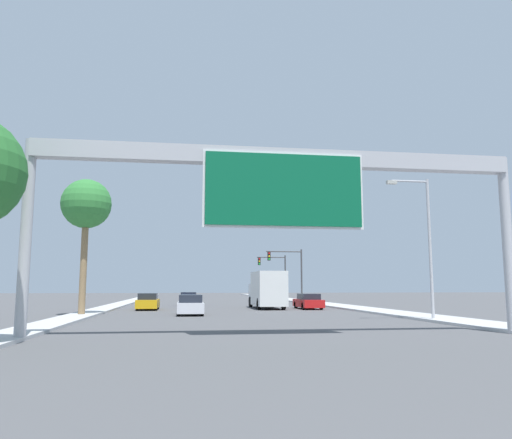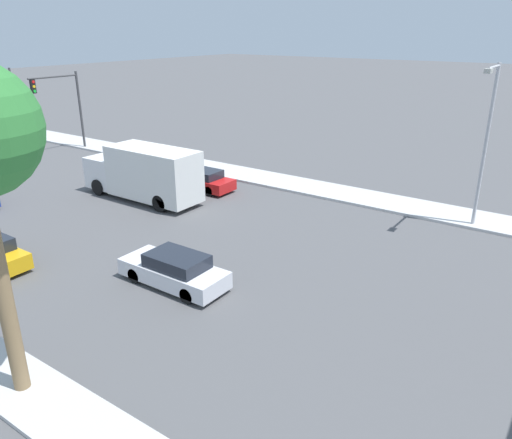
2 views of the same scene
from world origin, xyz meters
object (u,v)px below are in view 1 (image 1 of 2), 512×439
traffic_light_mid_block (276,270)px  street_lamp_right (424,236)px  car_far_center (308,302)px  palm_tree_background (86,206)px  sign_gantry (283,182)px  truck_box_primary (267,290)px  traffic_light_near_intersection (290,267)px  car_mid_center (148,302)px  car_mid_left (188,299)px  car_mid_right (190,305)px

traffic_light_mid_block → street_lamp_right: size_ratio=0.76×
car_far_center → palm_tree_background: bearing=-154.4°
car_far_center → traffic_light_mid_block: 26.44m
sign_gantry → traffic_light_mid_block: bearing=79.9°
car_far_center → traffic_light_mid_block: traffic_light_mid_block is taller
truck_box_primary → street_lamp_right: bearing=-69.6°
sign_gantry → traffic_light_near_intersection: sign_gantry is taller
car_mid_center → traffic_light_mid_block: (15.97, 25.68, 3.60)m
traffic_light_near_intersection → palm_tree_background: (-19.62, -24.64, 3.12)m
truck_box_primary → car_mid_center: bearing=-175.2°
palm_tree_background → traffic_light_near_intersection: bearing=51.5°
car_mid_left → truck_box_primary: bearing=-48.4°
car_mid_left → traffic_light_mid_block: traffic_light_mid_block is taller
sign_gantry → car_mid_left: (-3.50, 33.17, -5.61)m
truck_box_primary → traffic_light_near_intersection: 15.97m
sign_gantry → street_lamp_right: size_ratio=2.43×
car_mid_right → car_far_center: car_mid_right is taller
car_far_center → street_lamp_right: size_ratio=0.57×
sign_gantry → street_lamp_right: 12.76m
truck_box_primary → traffic_light_near_intersection: bearing=70.1°
car_far_center → traffic_light_near_intersection: traffic_light_near_intersection is taller
truck_box_primary → traffic_light_near_intersection: (5.37, 14.80, 2.70)m
car_mid_left → traffic_light_near_intersection: size_ratio=0.72×
sign_gantry → car_mid_center: bearing=106.0°
car_far_center → palm_tree_background: (-17.75, -8.52, 6.85)m
car_mid_right → street_lamp_right: (13.52, -8.49, 4.29)m
car_mid_center → traffic_light_mid_block: size_ratio=0.74×
car_mid_center → street_lamp_right: size_ratio=0.57×
car_mid_right → car_mid_center: car_mid_center is taller
sign_gantry → car_far_center: size_ratio=4.29×
traffic_light_mid_block → street_lamp_right: street_lamp_right is taller
car_mid_left → palm_tree_background: size_ratio=0.50×
car_far_center → truck_box_primary: (-3.50, 1.32, 1.03)m
street_lamp_right → car_mid_center: bearing=135.7°
traffic_light_near_intersection → palm_tree_background: 31.65m
car_mid_left → traffic_light_mid_block: bearing=53.6°
truck_box_primary → traffic_light_mid_block: 25.53m
car_mid_right → car_mid_left: bearing=90.0°
car_mid_right → car_mid_center: size_ratio=0.99×
car_mid_left → car_mid_right: car_mid_right is taller
car_mid_center → car_mid_left: bearing=68.2°
car_far_center → traffic_light_mid_block: bearing=85.7°
sign_gantry → street_lamp_right: (10.02, 7.79, -1.31)m
traffic_light_near_intersection → street_lamp_right: bearing=-88.0°
car_far_center → traffic_light_near_intersection: (1.87, 16.12, 3.73)m
car_mid_center → traffic_light_mid_block: bearing=58.1°
car_mid_left → car_mid_center: (-3.50, -8.76, 0.01)m
car_mid_left → car_mid_center: car_mid_center is taller
palm_tree_background → sign_gantry: bearing=-55.2°
car_far_center → traffic_light_near_intersection: size_ratio=0.73×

